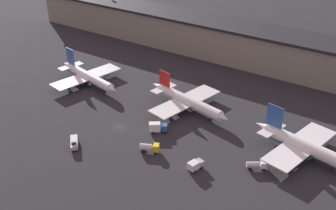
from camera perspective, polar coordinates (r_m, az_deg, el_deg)
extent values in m
plane|color=#26262B|center=(151.02, -6.59, -2.96)|extent=(600.00, 600.00, 0.00)
cube|color=gray|center=(206.45, 7.44, 8.60)|extent=(225.29, 18.59, 16.23)
cube|color=black|center=(203.58, 7.60, 10.89)|extent=(225.29, 20.59, 1.20)
cylinder|color=white|center=(181.60, -10.72, 3.81)|extent=(30.73, 9.98, 3.77)
cylinder|color=#2D519E|center=(181.88, -10.70, 3.62)|extent=(29.12, 9.11, 3.21)
cone|color=white|center=(169.32, -7.56, 2.14)|extent=(5.17, 4.44, 3.58)
cone|color=white|center=(194.53, -13.52, 5.35)|extent=(6.20, 4.30, 3.21)
cube|color=#2D519E|center=(189.55, -13.09, 6.45)|extent=(5.25, 1.48, 7.05)
cube|color=white|center=(191.90, -13.03, 5.16)|extent=(5.98, 11.68, 0.24)
cube|color=white|center=(182.97, -10.98, 3.82)|extent=(14.48, 31.99, 0.36)
cylinder|color=gray|center=(187.14, -8.60, 4.19)|extent=(4.49, 2.88, 2.08)
cylinder|color=gray|center=(178.80, -13.06, 2.50)|extent=(4.49, 2.88, 2.08)
cylinder|color=black|center=(174.73, -8.65, 1.94)|extent=(0.50, 0.50, 1.70)
cylinder|color=black|center=(184.66, -10.53, 3.33)|extent=(0.50, 0.50, 1.70)
cylinder|color=black|center=(183.21, -11.30, 3.03)|extent=(0.50, 0.50, 1.70)
cylinder|color=silver|center=(158.73, 2.80, 0.51)|extent=(31.22, 10.29, 3.99)
cylinder|color=silver|center=(159.07, 2.79, 0.29)|extent=(29.58, 9.38, 3.39)
cone|color=silver|center=(149.38, 7.46, -1.71)|extent=(5.46, 4.69, 3.79)
cone|color=silver|center=(169.22, -1.37, 2.57)|extent=(6.55, 4.55, 3.39)
cube|color=red|center=(164.61, -0.47, 3.60)|extent=(5.54, 1.54, 6.00)
cube|color=silver|center=(166.96, -0.61, 2.31)|extent=(6.18, 11.65, 0.24)
cube|color=silver|center=(159.90, 2.39, 0.54)|extent=(14.90, 31.89, 0.36)
cylinder|color=gray|center=(165.63, 4.67, 1.02)|extent=(4.74, 3.05, 2.19)
cylinder|color=gray|center=(154.63, 0.42, -1.08)|extent=(4.74, 3.05, 2.19)
cylinder|color=black|center=(153.97, 5.71, -1.83)|extent=(0.50, 0.50, 1.79)
cylinder|color=black|center=(162.08, 2.76, -0.01)|extent=(0.50, 0.50, 1.79)
cylinder|color=black|center=(160.05, 1.98, -0.40)|extent=(0.50, 0.50, 1.79)
cylinder|color=white|center=(139.74, 18.04, -5.31)|extent=(28.40, 9.96, 4.28)
cylinder|color=#2D519E|center=(140.15, 17.99, -5.56)|extent=(26.89, 9.05, 3.63)
cone|color=white|center=(145.70, 12.80, -2.83)|extent=(7.02, 4.88, 3.63)
cube|color=#2D519E|center=(141.24, 14.29, -1.47)|extent=(5.94, 1.62, 7.56)
cube|color=white|center=(144.16, 13.85, -3.19)|extent=(6.46, 11.71, 0.24)
cube|color=white|center=(140.52, 17.51, -5.27)|extent=(15.52, 32.01, 0.36)
cylinder|color=gray|center=(147.64, 19.39, -4.47)|extent=(5.09, 3.27, 2.35)
cylinder|color=gray|center=(134.60, 15.87, -7.41)|extent=(5.09, 3.27, 2.35)
cylinder|color=black|center=(138.39, 21.36, -7.92)|extent=(0.50, 0.50, 1.92)
cylinder|color=black|center=(143.23, 17.70, -5.83)|extent=(0.50, 0.50, 1.92)
cylinder|color=black|center=(140.65, 17.00, -6.42)|extent=(0.50, 0.50, 1.92)
cube|color=#9EA3A8|center=(130.48, 4.33, -7.77)|extent=(2.82, 2.10, 1.73)
cube|color=silver|center=(128.67, 3.46, -8.19)|extent=(3.21, 3.71, 2.31)
cylinder|color=black|center=(131.59, 3.96, -8.02)|extent=(0.82, 1.02, 0.90)
cylinder|color=black|center=(130.57, 4.57, -8.38)|extent=(0.82, 1.02, 0.90)
cylinder|color=black|center=(129.67, 2.93, -8.62)|extent=(0.82, 1.02, 0.90)
cylinder|color=black|center=(128.64, 3.54, -9.00)|extent=(0.82, 1.02, 0.90)
cube|color=white|center=(132.40, 12.83, -7.88)|extent=(2.60, 2.67, 1.88)
cylinder|color=#B7B7BC|center=(131.74, 11.42, -7.92)|extent=(4.25, 3.70, 1.84)
cylinder|color=black|center=(133.66, 12.60, -8.10)|extent=(1.03, 0.93, 0.90)
cylinder|color=black|center=(132.48, 12.73, -8.50)|extent=(1.03, 0.93, 0.90)
cylinder|color=black|center=(132.85, 10.89, -8.15)|extent=(1.03, 0.93, 0.90)
cylinder|color=black|center=(131.66, 11.00, -8.55)|extent=(1.03, 0.93, 0.90)
cube|color=#195199|center=(146.23, -0.48, -3.06)|extent=(2.90, 2.99, 2.24)
cube|color=silver|center=(145.96, -1.81, -2.97)|extent=(4.51, 4.19, 2.98)
cylinder|color=black|center=(147.70, -0.56, -3.34)|extent=(1.07, 1.00, 0.90)
cylinder|color=black|center=(146.23, -0.54, -3.71)|extent=(1.07, 1.00, 0.90)
cylinder|color=black|center=(147.63, -2.13, -3.38)|extent=(1.07, 1.00, 0.90)
cylinder|color=black|center=(146.17, -2.12, -3.75)|extent=(1.07, 1.00, 0.90)
cube|color=#9EA3A8|center=(142.87, -12.60, -4.97)|extent=(7.22, 7.08, 1.22)
cube|color=black|center=(140.68, -12.63, -5.06)|extent=(1.63, 1.65, 0.80)
cylinder|color=black|center=(141.25, -12.19, -5.79)|extent=(1.05, 1.04, 0.90)
cylinder|color=black|center=(141.33, -12.89, -5.85)|extent=(1.05, 1.04, 0.90)
cylinder|color=black|center=(145.40, -12.24, -4.68)|extent=(1.05, 1.04, 0.90)
cylinder|color=black|center=(145.47, -12.92, -4.74)|extent=(1.05, 1.04, 0.90)
cube|color=gold|center=(136.03, -1.60, -5.80)|extent=(2.68, 2.96, 2.34)
cylinder|color=#B7B7BC|center=(136.61, -3.00, -5.70)|extent=(4.55, 3.70, 2.18)
cylinder|color=black|center=(137.63, -1.64, -6.07)|extent=(1.07, 0.93, 0.90)
cylinder|color=black|center=(136.17, -1.77, -6.50)|extent=(1.07, 0.93, 0.90)
cylinder|color=black|center=(138.30, -3.33, -5.92)|extent=(1.07, 0.93, 0.90)
cylinder|color=black|center=(136.85, -3.48, -6.35)|extent=(1.07, 0.93, 0.90)
cylinder|color=slate|center=(242.72, -7.42, 12.01)|extent=(0.70, 0.70, 18.33)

